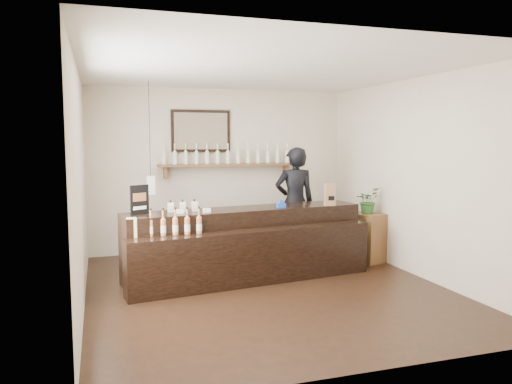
{
  "coord_description": "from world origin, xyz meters",
  "views": [
    {
      "loc": [
        -2.05,
        -6.01,
        1.93
      ],
      "look_at": [
        0.08,
        0.7,
        1.19
      ],
      "focal_mm": 35.0,
      "sensor_mm": 36.0,
      "label": 1
    }
  ],
  "objects": [
    {
      "name": "ground",
      "position": [
        0.0,
        0.0,
        0.0
      ],
      "size": [
        5.0,
        5.0,
        0.0
      ],
      "primitive_type": "plane",
      "color": "black",
      "rests_on": "ground"
    },
    {
      "name": "room_shell",
      "position": [
        0.0,
        0.0,
        1.7
      ],
      "size": [
        5.0,
        5.0,
        5.0
      ],
      "color": "beige",
      "rests_on": "ground"
    },
    {
      "name": "back_wall_decor",
      "position": [
        -0.14,
        2.37,
        1.75
      ],
      "size": [
        2.66,
        0.96,
        1.69
      ],
      "color": "brown",
      "rests_on": "ground"
    },
    {
      "name": "counter",
      "position": [
        -0.08,
        0.57,
        0.45
      ],
      "size": [
        3.51,
        1.37,
        1.13
      ],
      "color": "black",
      "rests_on": "ground"
    },
    {
      "name": "promo_sign",
      "position": [
        -1.55,
        0.6,
        1.16
      ],
      "size": [
        0.25,
        0.14,
        0.38
      ],
      "color": "black",
      "rests_on": "counter"
    },
    {
      "name": "paper_bag",
      "position": [
        1.19,
        0.61,
        1.13
      ],
      "size": [
        0.16,
        0.13,
        0.32
      ],
      "color": "olive",
      "rests_on": "counter"
    },
    {
      "name": "tape_dispenser",
      "position": [
        0.44,
        0.63,
        1.01
      ],
      "size": [
        0.13,
        0.06,
        0.11
      ],
      "color": "blue",
      "rests_on": "counter"
    },
    {
      "name": "side_cabinet",
      "position": [
        2.0,
        0.91,
        0.39
      ],
      "size": [
        0.52,
        0.62,
        0.77
      ],
      "color": "brown",
      "rests_on": "ground"
    },
    {
      "name": "potted_plant",
      "position": [
        2.0,
        0.91,
        0.98
      ],
      "size": [
        0.48,
        0.46,
        0.41
      ],
      "primitive_type": "imported",
      "rotation": [
        0.0,
        0.0,
        0.52
      ],
      "color": "#2F6629",
      "rests_on": "side_cabinet"
    },
    {
      "name": "shopkeeper",
      "position": [
        1.02,
        1.55,
        1.02
      ],
      "size": [
        0.8,
        0.57,
        2.05
      ],
      "primitive_type": "imported",
      "rotation": [
        0.0,
        0.0,
        3.03
      ],
      "color": "black",
      "rests_on": "ground"
    }
  ]
}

